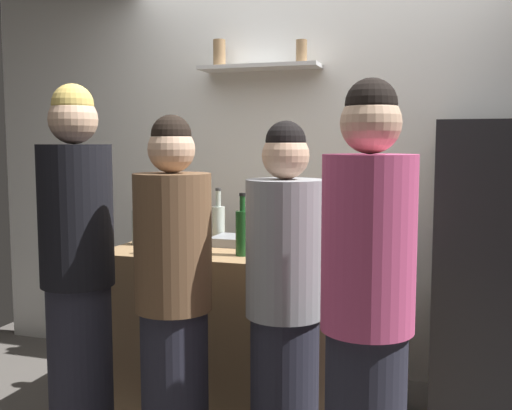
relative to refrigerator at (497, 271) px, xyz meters
The scene contains 14 objects.
back_wall_assembly 1.23m from the refrigerator, 159.28° to the left, with size 4.80×0.32×2.60m.
refrigerator is the anchor object (origin of this frame).
counter 1.35m from the refrigerator, 164.17° to the right, with size 1.60×0.71×0.91m, color #9E7A51.
baking_pan 1.40m from the refrigerator, behind, with size 0.34×0.24×0.05m, color gray.
utensil_holder 0.86m from the refrigerator, behind, with size 0.12×0.12×0.21m.
wine_bottle_dark_glass 0.87m from the refrigerator, 147.14° to the right, with size 0.07×0.07×0.30m.
wine_bottle_pale_glass 1.59m from the refrigerator, behind, with size 0.08×0.08×0.31m.
wine_bottle_amber_glass 1.75m from the refrigerator, 159.68° to the right, with size 0.07×0.07×0.30m.
wine_bottle_green_glass 1.39m from the refrigerator, 158.28° to the right, with size 0.07×0.07×0.33m.
water_bottle_plastic 1.99m from the refrigerator, 169.51° to the right, with size 0.09×0.09×0.24m.
person_brown_jacket 1.76m from the refrigerator, 143.08° to the right, with size 0.34×0.34×1.61m.
person_pink_top 1.37m from the refrigerator, 113.27° to the right, with size 0.34×0.34×1.72m.
person_blonde 2.17m from the refrigerator, 151.44° to the right, with size 0.34×0.34×1.76m.
person_grey_hoodie 1.34m from the refrigerator, 134.02° to the right, with size 0.34×0.34×1.58m.
Camera 1 is at (0.77, -2.56, 1.48)m, focal length 42.00 mm.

